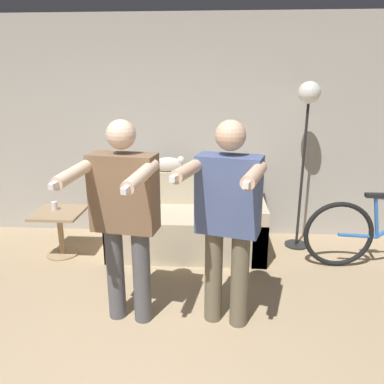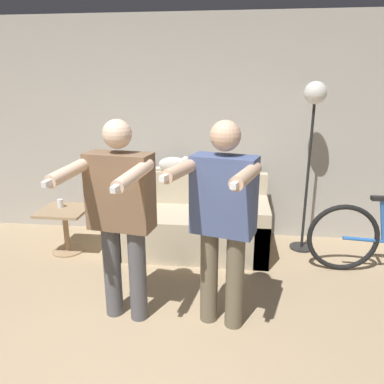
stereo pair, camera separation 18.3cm
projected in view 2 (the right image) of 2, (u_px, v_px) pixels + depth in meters
name	position (u px, v px, depth m)	size (l,w,h in m)	color
wall_back	(171.00, 130.00, 4.51)	(10.00, 0.05, 2.60)	#B7B2A8
couch	(191.00, 226.00, 4.24)	(1.70, 0.81, 0.85)	beige
person_left	(120.00, 209.00, 2.82)	(0.63, 0.74, 1.61)	#56565B
person_right	(223.00, 213.00, 2.74)	(0.65, 0.77, 1.61)	#6B604C
cat	(174.00, 164.00, 4.37)	(0.47, 0.13, 0.18)	silver
floor_lamp	(313.00, 117.00, 3.92)	(0.27, 0.27, 1.87)	black
side_table	(65.00, 221.00, 4.17)	(0.50, 0.50, 0.51)	#A38460
cup	(60.00, 203.00, 4.18)	(0.06, 0.06, 0.09)	white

